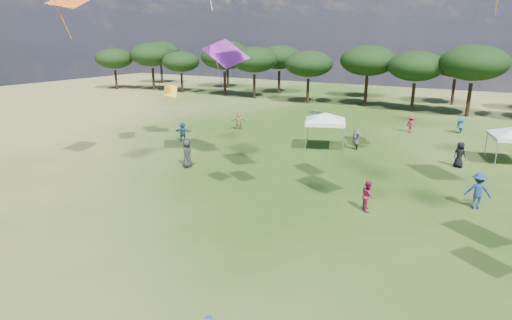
% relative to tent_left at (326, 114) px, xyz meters
% --- Properties ---
extents(tree_line, '(108.78, 17.63, 7.77)m').
position_rel_tent_left_xyz_m(tree_line, '(7.28, 24.30, 2.71)').
color(tree_line, black).
rests_on(tree_line, ground).
extents(tent_left, '(5.53, 5.53, 3.14)m').
position_rel_tent_left_xyz_m(tent_left, '(0.00, 0.00, 0.00)').
color(tent_left, gray).
rests_on(tent_left, ground).
extents(festival_crowd, '(29.19, 23.10, 1.89)m').
position_rel_tent_left_xyz_m(festival_crowd, '(2.59, 0.83, -1.87)').
color(festival_crowd, '#BABAAF').
rests_on(festival_crowd, ground).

